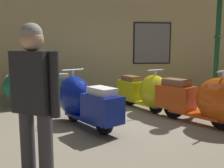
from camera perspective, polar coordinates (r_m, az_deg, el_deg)
ground_plane at (r=4.90m, az=0.04°, el=-9.12°), size 60.00×60.00×0.00m
showroom_back_wall at (r=8.07m, az=-2.30°, el=9.96°), size 18.00×0.24×3.38m
scooter_0 at (r=6.62m, az=-17.05°, el=-0.72°), size 1.73×0.82×1.02m
scooter_1 at (r=4.84m, az=-6.69°, el=-3.61°), size 1.34×1.68×1.04m
scooter_2 at (r=5.94m, az=7.66°, el=-1.66°), size 1.13×1.62×0.97m
scooter_3 at (r=5.07m, az=19.98°, el=-3.37°), size 1.44×1.69×1.06m
lamppost at (r=6.41m, az=22.50°, el=11.76°), size 0.32×0.32×3.21m
visitor_0 at (r=2.60m, az=-16.80°, el=-3.00°), size 0.51×0.40×1.69m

